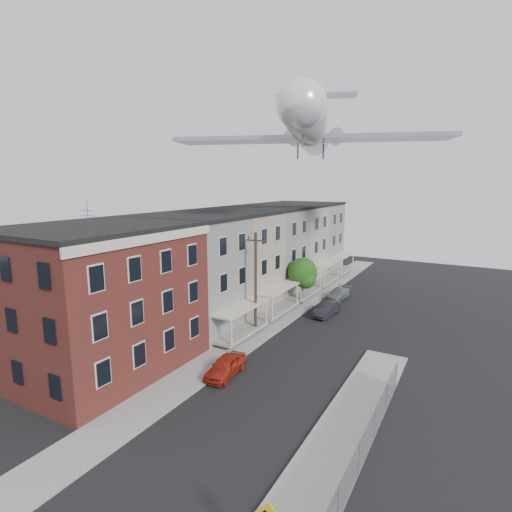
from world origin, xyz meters
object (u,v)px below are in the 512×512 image
(street_tree, at_px, (303,274))
(car_near, at_px, (226,366))
(utility_pole, at_px, (256,282))
(car_far, at_px, (338,294))
(car_mid, at_px, (326,309))
(airplane, at_px, (311,130))

(street_tree, distance_m, car_near, 18.01)
(utility_pole, relative_size, street_tree, 1.73)
(utility_pole, bearing_deg, car_far, 77.60)
(street_tree, height_order, car_mid, street_tree)
(utility_pole, bearing_deg, street_tree, 88.11)
(utility_pole, xyz_separation_m, street_tree, (0.33, 9.92, -1.22))
(airplane, bearing_deg, car_far, 64.34)
(car_near, relative_size, car_mid, 0.98)
(car_mid, xyz_separation_m, airplane, (-2.84, 1.79, 17.63))
(utility_pole, bearing_deg, car_mid, 63.72)
(street_tree, xyz_separation_m, car_far, (2.71, 3.88, -2.82))
(car_near, xyz_separation_m, airplane, (-1.04, 17.28, 17.63))
(car_near, bearing_deg, street_tree, 91.24)
(car_far, bearing_deg, utility_pole, -97.53)
(car_mid, bearing_deg, utility_pole, -111.28)
(street_tree, relative_size, car_near, 1.30)
(car_near, xyz_separation_m, car_far, (1.04, 21.60, -0.05))
(car_near, bearing_deg, airplane, 89.28)
(utility_pole, xyz_separation_m, car_far, (3.04, 13.81, -4.04))
(utility_pole, distance_m, car_near, 8.98)
(car_far, xyz_separation_m, airplane, (-2.07, -4.32, 17.68))
(car_mid, height_order, airplane, airplane)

